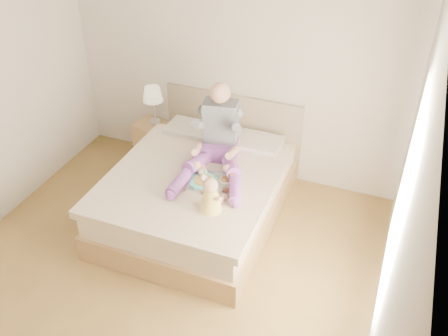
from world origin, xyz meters
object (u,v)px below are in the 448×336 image
at_px(tray, 213,182).
at_px(baby, 211,197).
at_px(nightstand, 154,141).
at_px(adult, 217,142).
at_px(bed, 200,189).

xyz_separation_m(tray, baby, (0.14, -0.37, 0.11)).
relative_size(nightstand, adult, 0.45).
bearing_deg(bed, nightstand, 141.48).
relative_size(tray, baby, 1.45).
bearing_deg(nightstand, adult, -12.35).
distance_m(bed, nightstand, 1.28).
distance_m(adult, baby, 0.79).
height_order(nightstand, baby, baby).
distance_m(nightstand, adult, 1.45).
xyz_separation_m(nightstand, tray, (1.24, -1.01, 0.39)).
bearing_deg(baby, nightstand, 144.09).
bearing_deg(adult, baby, -82.55).
xyz_separation_m(nightstand, adult, (1.14, -0.64, 0.62)).
relative_size(bed, tray, 4.23).
distance_m(bed, baby, 0.83).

